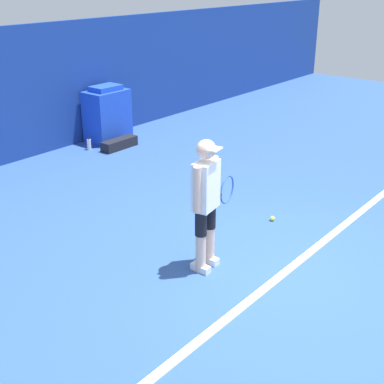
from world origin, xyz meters
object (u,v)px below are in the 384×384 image
covered_chair (107,115)px  water_bottle (89,144)px  tennis_ball (272,219)px  equipment_bag (119,144)px  tennis_player (206,199)px

covered_chair → water_bottle: covered_chair is taller
tennis_ball → equipment_bag: (0.93, 4.08, 0.06)m
tennis_player → tennis_ball: (1.58, 0.04, -0.84)m
tennis_player → covered_chair: 5.44m
equipment_bag → water_bottle: size_ratio=3.38×
covered_chair → equipment_bag: (-0.24, -0.57, -0.45)m
covered_chair → equipment_bag: covered_chair is taller
equipment_bag → tennis_ball: bearing=-102.8°
tennis_player → covered_chair: bearing=49.9°
tennis_ball → covered_chair: (1.16, 4.65, 0.51)m
tennis_player → tennis_ball: bearing=-8.3°
tennis_player → water_bottle: size_ratio=6.78×
tennis_player → water_bottle: bearing=55.6°
tennis_player → equipment_bag: tennis_player is taller
tennis_player → covered_chair: size_ratio=1.39×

